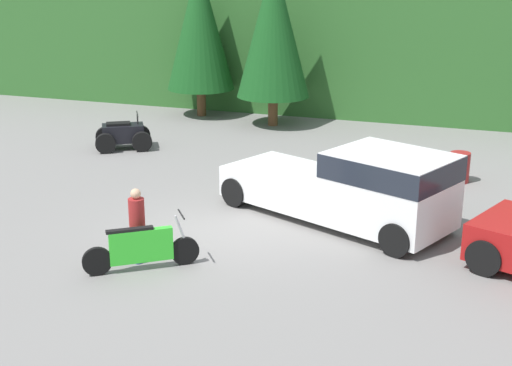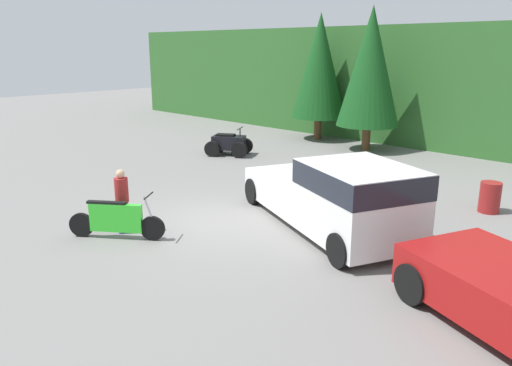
% 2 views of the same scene
% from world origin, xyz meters
% --- Properties ---
extents(ground_plane, '(80.00, 80.00, 0.00)m').
position_xyz_m(ground_plane, '(0.00, 0.00, 0.00)').
color(ground_plane, slate).
extents(hillside_backdrop, '(44.00, 6.00, 5.57)m').
position_xyz_m(hillside_backdrop, '(0.00, 16.00, 2.78)').
color(hillside_backdrop, '#2D6028').
rests_on(hillside_backdrop, ground_plane).
extents(tree_left, '(2.72, 2.72, 6.19)m').
position_xyz_m(tree_left, '(-5.68, 11.95, 3.64)').
color(tree_left, brown).
rests_on(tree_left, ground_plane).
extents(tree_mid_left, '(2.78, 2.78, 6.32)m').
position_xyz_m(tree_mid_left, '(-2.34, 11.21, 3.72)').
color(tree_mid_left, brown).
rests_on(tree_mid_left, ground_plane).
extents(pickup_truck_second, '(6.25, 4.26, 1.96)m').
position_xyz_m(pickup_truck_second, '(2.96, 1.57, 1.02)').
color(pickup_truck_second, white).
rests_on(pickup_truck_second, ground_plane).
extents(dirt_bike, '(2.01, 1.55, 1.15)m').
position_xyz_m(dirt_bike, '(-0.73, -2.49, 0.48)').
color(dirt_bike, black).
rests_on(dirt_bike, ground_plane).
extents(quad_atv, '(2.22, 1.98, 1.21)m').
position_xyz_m(quad_atv, '(-6.03, 6.11, 0.48)').
color(quad_atv, black).
rests_on(quad_atv, ground_plane).
extents(rider_person, '(0.44, 0.44, 1.64)m').
position_xyz_m(rider_person, '(-1.01, -2.13, 0.89)').
color(rider_person, navy).
rests_on(rider_person, ground_plane).
extents(steel_barrel, '(0.58, 0.58, 0.88)m').
position_xyz_m(steel_barrel, '(5.04, 6.03, 0.44)').
color(steel_barrel, maroon).
rests_on(steel_barrel, ground_plane).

